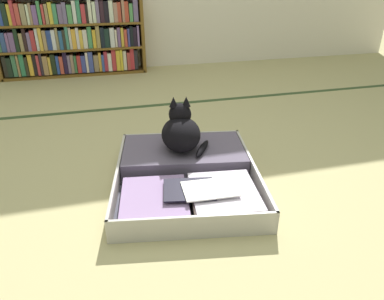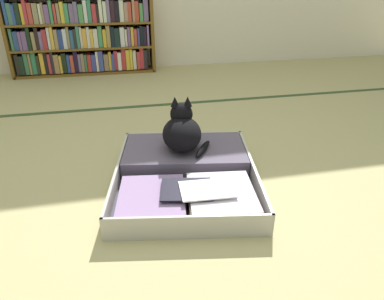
% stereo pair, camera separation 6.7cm
% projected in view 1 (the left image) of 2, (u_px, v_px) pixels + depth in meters
% --- Properties ---
extents(ground_plane, '(10.00, 10.00, 0.00)m').
position_uv_depth(ground_plane, '(168.00, 187.00, 1.65)').
color(ground_plane, tan).
extents(tatami_border, '(4.80, 0.05, 0.00)m').
position_uv_depth(tatami_border, '(137.00, 107.00, 2.64)').
color(tatami_border, '#344827').
rests_on(tatami_border, ground_plane).
extents(bookshelf, '(1.36, 0.23, 0.73)m').
position_uv_depth(bookshelf, '(71.00, 37.00, 3.34)').
color(bookshelf, brown).
rests_on(bookshelf, ground_plane).
extents(open_suitcase, '(0.77, 0.87, 0.10)m').
position_uv_depth(open_suitcase, '(186.00, 172.00, 1.69)').
color(open_suitcase, '#B8B1AA').
rests_on(open_suitcase, ground_plane).
extents(black_cat, '(0.27, 0.29, 0.26)m').
position_uv_depth(black_cat, '(181.00, 131.00, 1.75)').
color(black_cat, black).
rests_on(black_cat, open_suitcase).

